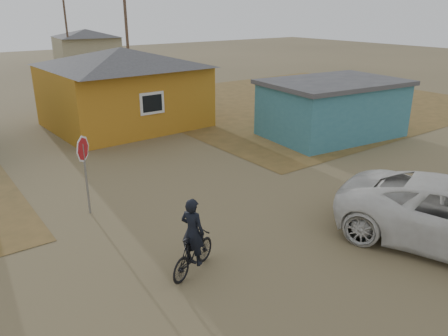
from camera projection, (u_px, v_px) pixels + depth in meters
The scene contains 9 objects.
ground at pixel (275, 259), 10.56m from camera, with size 120.00×120.00×0.00m, color brown.
grass_ne at pixel (298, 101), 28.16m from camera, with size 20.00×18.00×0.00m, color brown.
house_yellow at pixel (123, 86), 21.84m from camera, with size 7.72×6.76×3.90m.
shed_turquoise at pixel (332, 108), 20.30m from camera, with size 6.71×4.93×2.60m.
house_beige_east at pixel (87, 46), 45.71m from camera, with size 6.95×6.05×3.60m.
utility_pole_near at pixel (127, 32), 29.37m from camera, with size 1.40×0.20×8.00m.
utility_pole_far at pixel (66, 25), 42.02m from camera, with size 1.40×0.20×8.00m.
stop_sign at pixel (84, 157), 12.30m from camera, with size 0.72×0.36×2.38m.
cyclist at pixel (193, 246), 9.82m from camera, with size 1.66×1.09×1.83m.
Camera 1 is at (-6.41, -6.64, 5.72)m, focal length 35.00 mm.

